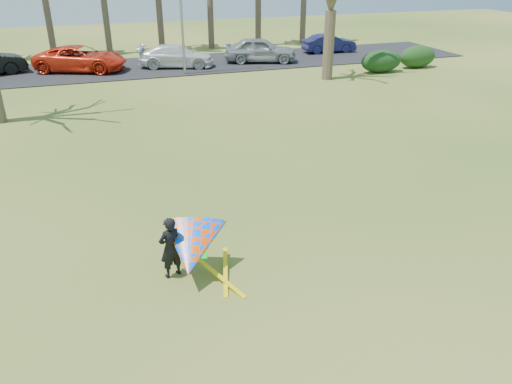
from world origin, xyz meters
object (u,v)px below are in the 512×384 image
object	(u,v)px
car_3	(176,56)
car_4	(260,50)
car_5	(329,43)
kite_flyer	(190,247)
car_2	(81,59)
streetlight	(183,0)

from	to	relation	value
car_3	car_4	bearing A→B (deg)	-75.01
car_3	car_5	world-z (taller)	car_3
car_3	kite_flyer	size ratio (longest dim) A/B	2.07
car_4	kite_flyer	xyz separation A→B (m)	(-10.00, -23.84, -0.06)
car_3	car_5	xyz separation A→B (m)	(12.15, 1.74, -0.05)
car_2	car_5	xyz separation A→B (m)	(18.21, 1.05, -0.13)
streetlight	car_5	size ratio (longest dim) A/B	1.97
kite_flyer	car_5	bearing A→B (deg)	57.74
car_2	car_5	size ratio (longest dim) A/B	1.42
car_4	car_5	size ratio (longest dim) A/B	1.22
car_2	car_3	xyz separation A→B (m)	(6.07, -0.69, -0.08)
car_3	kite_flyer	xyz separation A→B (m)	(-4.12, -24.03, 0.06)
streetlight	car_3	size ratio (longest dim) A/B	1.62
car_2	car_3	distance (m)	6.11
car_2	car_5	world-z (taller)	car_2
car_3	car_5	bearing A→B (deg)	-64.97
streetlight	car_5	bearing A→B (deg)	18.52
car_3	car_4	world-z (taller)	car_4
car_2	car_5	distance (m)	18.25
kite_flyer	car_4	bearing A→B (deg)	67.25
streetlight	car_3	distance (m)	4.32
streetlight	car_5	distance (m)	13.08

